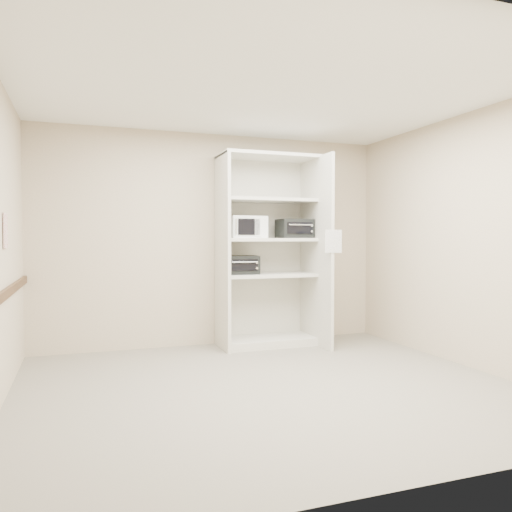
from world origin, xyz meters
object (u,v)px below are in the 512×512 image
object	(u,v)px
shelving_unit	(271,257)
toaster_oven_lower	(241,265)
microwave	(246,227)
toaster_oven_upper	(295,229)

from	to	relation	value
shelving_unit	toaster_oven_lower	distance (m)	0.41
microwave	toaster_oven_lower	xyz separation A→B (m)	(-0.07, -0.04, -0.47)
toaster_oven_upper	toaster_oven_lower	distance (m)	0.84
toaster_oven_upper	shelving_unit	bearing A→B (deg)	171.04
shelving_unit	toaster_oven_upper	distance (m)	0.48
toaster_oven_upper	toaster_oven_lower	xyz separation A→B (m)	(-0.71, 0.05, -0.46)
toaster_oven_upper	microwave	bearing A→B (deg)	171.31
shelving_unit	microwave	world-z (taller)	shelving_unit
shelving_unit	toaster_oven_upper	bearing A→B (deg)	-7.94
toaster_oven_upper	toaster_oven_lower	size ratio (longest dim) A/B	1.02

